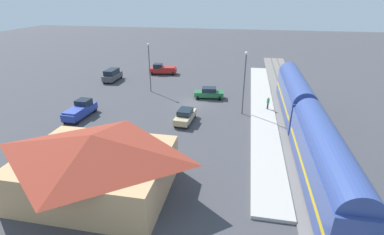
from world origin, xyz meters
name	(u,v)px	position (x,y,z in m)	size (l,w,h in m)	color
ground_plane	(194,103)	(0.00, 0.00, 0.00)	(200.00, 200.00, 0.00)	#424247
railway_track	(291,109)	(-14.00, 0.00, 0.09)	(4.80, 70.00, 0.30)	slate
platform	(262,106)	(-10.00, 0.00, 0.15)	(3.20, 46.00, 0.30)	#B7B2A8
passenger_train	(305,117)	(-14.00, 9.48, 2.86)	(2.93, 33.91, 4.98)	#33478C
station_building	(95,163)	(4.00, 22.00, 2.69)	(12.27, 9.46, 5.19)	tan
pedestrian_on_platform	(268,102)	(-10.65, 1.26, 1.28)	(0.36, 0.36, 1.71)	#23284C
suv_charcoal	(112,75)	(17.30, -8.76, 1.15)	(1.96, 4.90, 2.22)	#47494F
pickup_blue	(80,110)	(13.83, 8.13, 1.03)	(2.22, 5.49, 2.14)	#283D9E
pickup_red	(163,69)	(9.37, -15.25, 1.03)	(5.61, 3.02, 2.14)	red
sedan_green	(209,93)	(-1.90, -2.47, 0.88)	(4.66, 2.60, 1.74)	#236638
sedan_tan	(185,116)	(-0.14, 7.16, 0.88)	(2.19, 4.63, 1.74)	#C6B284
light_pole_near_platform	(245,76)	(-7.20, 2.99, 5.27)	(0.44, 0.44, 8.47)	#515156
light_pole_lot_center	(149,62)	(8.15, -3.98, 5.01)	(0.44, 0.44, 8.00)	#515156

